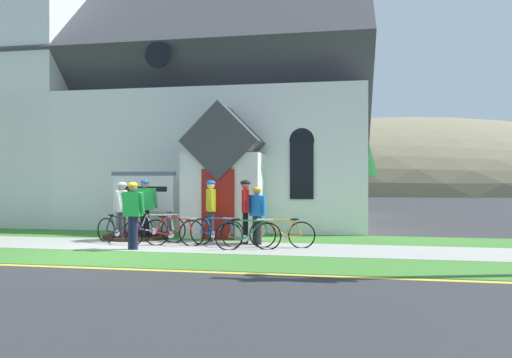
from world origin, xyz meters
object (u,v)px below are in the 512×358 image
Objects in this scene: cyclist_in_white_jersey at (133,210)px; cyclist_in_blue_jersey at (211,205)px; bicycle_blue at (216,232)px; roadside_conifer at (342,114)px; bicycle_black at (174,232)px; bicycle_yellow at (248,235)px; cyclist_in_red_jersey at (145,204)px; cyclist_in_orange_jersey at (257,211)px; bicycle_white at (157,228)px; bicycle_green at (282,234)px; church_sign at (143,194)px; cyclist_in_yellow_jersey at (245,206)px; cyclist_in_green_jersey at (122,206)px; bicycle_red at (119,230)px.

cyclist_in_blue_jersey is at bearing 49.63° from cyclist_in_white_jersey.
roadside_conifer is at bearing 65.83° from bicycle_blue.
cyclist_in_blue_jersey reaches higher than bicycle_black.
bicycle_yellow is 2.15m from bicycle_black.
cyclist_in_red_jersey is 1.04× the size of cyclist_in_white_jersey.
cyclist_in_orange_jersey is (0.07, 1.00, 0.55)m from bicycle_yellow.
bicycle_blue is 1.06× the size of cyclist_in_orange_jersey.
cyclist_in_white_jersey reaches higher than cyclist_in_orange_jersey.
bicycle_white reaches higher than bicycle_green.
cyclist_in_white_jersey is (-1.55, -1.82, -0.03)m from cyclist_in_blue_jersey.
church_sign is at bearing 115.70° from cyclist_in_red_jersey.
bicycle_yellow is 0.94× the size of cyclist_in_yellow_jersey.
cyclist_in_blue_jersey is 1.11× the size of cyclist_in_orange_jersey.
bicycle_blue is 1.15m from bicycle_black.
church_sign is at bearing 127.24° from bicycle_white.
cyclist_in_white_jersey is (-1.91, -1.03, 0.64)m from bicycle_blue.
bicycle_white is 0.99× the size of cyclist_in_blue_jersey.
cyclist_in_green_jersey is 0.65m from cyclist_in_red_jersey.
bicycle_black is 1.00× the size of cyclist_in_white_jersey.
church_sign is at bearing 108.12° from cyclist_in_white_jersey.
cyclist_in_yellow_jersey is 0.40m from cyclist_in_orange_jersey.
cyclist_in_red_jersey is (-2.34, 0.72, 0.69)m from bicycle_blue.
church_sign is at bearing 149.22° from bicycle_blue.
bicycle_yellow is 0.94× the size of cyclist_in_blue_jersey.
cyclist_in_green_jersey is at bearing 175.42° from bicycle_white.
bicycle_white is 2.96m from cyclist_in_orange_jersey.
cyclist_in_green_jersey reaches higher than bicycle_green.
bicycle_black is (1.63, -0.13, 0.00)m from bicycle_red.
church_sign is 1.24× the size of bicycle_black.
bicycle_red is at bearing -172.84° from cyclist_in_orange_jersey.
cyclist_in_yellow_jersey reaches higher than cyclist_in_blue_jersey.
roadside_conifer is at bearing 48.10° from cyclist_in_green_jersey.
bicycle_yellow is 0.95× the size of bicycle_white.
cyclist_in_yellow_jersey reaches higher than cyclist_in_green_jersey.
bicycle_black is at bearing -36.47° from cyclist_in_red_jersey.
bicycle_blue is (-0.98, 0.56, 0.01)m from bicycle_yellow.
cyclist_in_orange_jersey is at bearing 7.16° from bicycle_red.
cyclist_in_orange_jersey is 3.31m from cyclist_in_white_jersey.
cyclist_in_red_jersey reaches higher than bicycle_white.
bicycle_red is 1.45m from cyclist_in_white_jersey.
bicycle_black is (-1.13, -0.17, -0.00)m from bicycle_blue.
cyclist_in_green_jersey reaches higher than bicycle_red.
cyclist_in_red_jersey is at bearing 177.15° from cyclist_in_yellow_jersey.
cyclist_in_orange_jersey is 0.22× the size of roadside_conifer.
cyclist_in_orange_jersey is (1.05, 0.44, 0.54)m from bicycle_blue.
cyclist_in_blue_jersey is at bearing 2.18° from cyclist_in_red_jersey.
bicycle_blue is 0.94× the size of cyclist_in_red_jersey.
bicycle_red reaches higher than bicycle_blue.
bicycle_green is at bearing 2.53° from bicycle_black.
bicycle_red and bicycle_black have the same top height.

